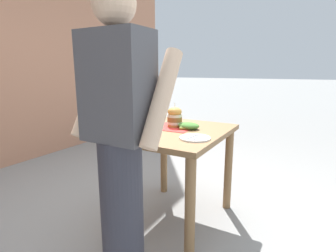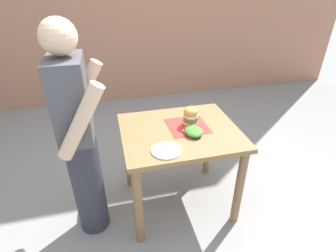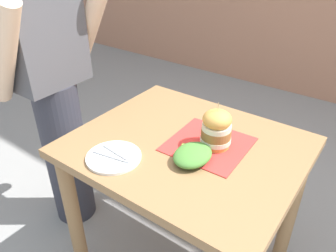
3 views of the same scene
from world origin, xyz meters
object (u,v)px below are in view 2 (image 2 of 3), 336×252
at_px(diner_across_table, 79,138).
at_px(patio_table, 179,145).
at_px(side_salad, 193,131).
at_px(side_plate_with_forks, 166,150).
at_px(pickle_spear, 186,132).
at_px(sandwich, 191,116).

bearing_deg(diner_across_table, patio_table, -83.84).
bearing_deg(side_salad, side_plate_with_forks, 123.26).
height_order(patio_table, pickle_spear, pickle_spear).
xyz_separation_m(patio_table, sandwich, (0.05, -0.11, 0.23)).
height_order(pickle_spear, side_plate_with_forks, pickle_spear).
distance_m(pickle_spear, side_salad, 0.06).
xyz_separation_m(side_plate_with_forks, diner_across_table, (0.18, 0.59, 0.09)).
xyz_separation_m(patio_table, diner_across_table, (-0.08, 0.77, 0.24)).
height_order(side_plate_with_forks, diner_across_table, diner_across_table).
relative_size(patio_table, diner_across_table, 0.56).
distance_m(sandwich, diner_across_table, 0.89).
bearing_deg(patio_table, side_plate_with_forks, 145.86).
height_order(side_salad, diner_across_table, diner_across_table).
distance_m(patio_table, pickle_spear, 0.18).
bearing_deg(side_salad, patio_table, 43.17).
bearing_deg(pickle_spear, patio_table, 21.15).
height_order(patio_table, diner_across_table, diner_across_table).
bearing_deg(pickle_spear, side_salad, -104.76).
xyz_separation_m(side_plate_with_forks, side_salad, (0.17, -0.26, 0.02)).
relative_size(patio_table, side_salad, 5.28).
bearing_deg(side_plate_with_forks, sandwich, -42.19).
bearing_deg(sandwich, pickle_spear, 148.63).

